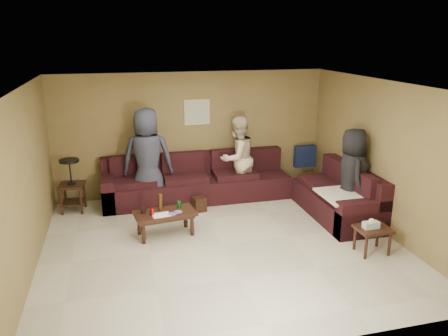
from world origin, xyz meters
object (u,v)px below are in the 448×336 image
object	(u,v)px
person_left	(148,158)
person_middle	(237,158)
coffee_table	(165,215)
waste_bin	(199,204)
end_table_left	(72,184)
side_table_right	(373,231)
sectional_sofa	(244,189)
person_right	(351,175)

from	to	relation	value
person_left	person_middle	size ratio (longest dim) A/B	1.14
coffee_table	waste_bin	distance (m)	1.17
end_table_left	side_table_right	distance (m)	5.33
person_left	end_table_left	bearing A→B (deg)	2.66
side_table_right	coffee_table	bearing A→B (deg)	154.96
sectional_sofa	person_middle	size ratio (longest dim) A/B	2.77
coffee_table	end_table_left	bearing A→B (deg)	136.86
coffee_table	sectional_sofa	bearing A→B (deg)	29.96
coffee_table	side_table_right	xyz separation A→B (m)	(2.96, -1.38, 0.01)
sectional_sofa	person_left	distance (m)	1.93
sectional_sofa	end_table_left	distance (m)	3.23
person_right	side_table_right	bearing A→B (deg)	177.88
coffee_table	side_table_right	distance (m)	3.27
sectional_sofa	coffee_table	xyz separation A→B (m)	(-1.64, -0.94, 0.03)
side_table_right	person_right	size ratio (longest dim) A/B	0.33
sectional_sofa	person_middle	world-z (taller)	person_middle
end_table_left	waste_bin	distance (m)	2.40
waste_bin	person_left	bearing A→B (deg)	152.02
sectional_sofa	person_middle	bearing A→B (deg)	91.70
end_table_left	coffee_table	bearing A→B (deg)	-43.14
person_left	person_middle	xyz separation A→B (m)	(1.76, 0.03, -0.12)
sectional_sofa	end_table_left	size ratio (longest dim) A/B	4.61
side_table_right	sectional_sofa	bearing A→B (deg)	119.67
side_table_right	person_middle	distance (m)	3.11
person_left	person_middle	world-z (taller)	person_left
sectional_sofa	person_middle	distance (m)	0.67
person_middle	person_left	bearing A→B (deg)	-25.85
waste_bin	person_right	world-z (taller)	person_right
sectional_sofa	person_left	xyz separation A→B (m)	(-1.77, 0.40, 0.64)
side_table_right	person_middle	world-z (taller)	person_middle
person_right	person_left	bearing A→B (deg)	77.27
waste_bin	person_middle	xyz separation A→B (m)	(0.88, 0.50, 0.70)
sectional_sofa	waste_bin	xyz separation A→B (m)	(-0.89, -0.07, -0.19)
coffee_table	person_middle	size ratio (longest dim) A/B	0.62
side_table_right	person_left	distance (m)	4.18
sectional_sofa	coffee_table	distance (m)	1.89
person_left	person_middle	distance (m)	1.77
end_table_left	person_middle	distance (m)	3.19
person_left	waste_bin	bearing A→B (deg)	158.95
sectional_sofa	side_table_right	xyz separation A→B (m)	(1.33, -2.33, 0.04)
person_middle	side_table_right	bearing A→B (deg)	89.03
coffee_table	end_table_left	size ratio (longest dim) A/B	1.03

